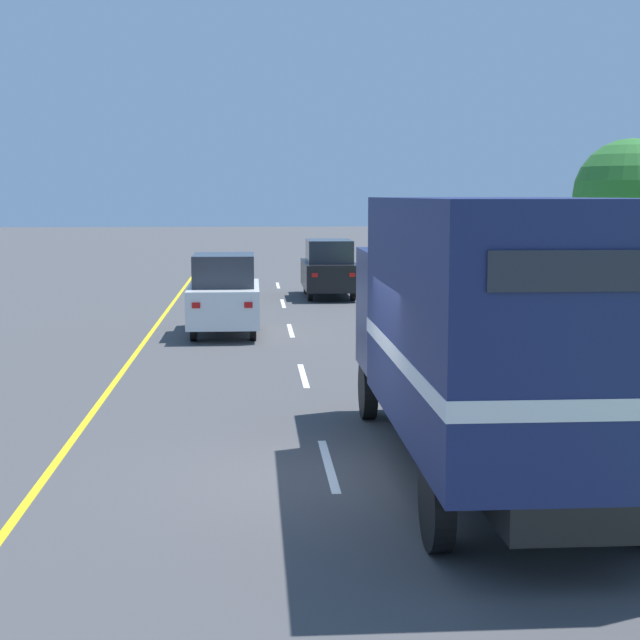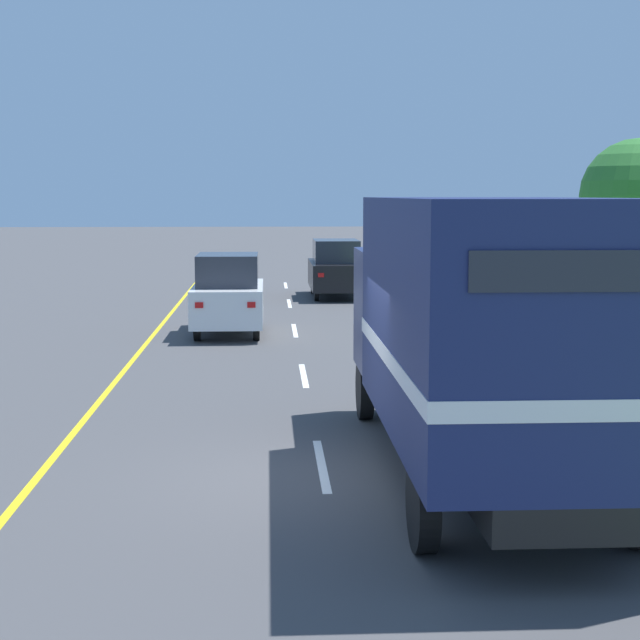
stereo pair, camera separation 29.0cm
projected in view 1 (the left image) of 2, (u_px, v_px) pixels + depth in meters
The scene contains 13 objects.
ground_plane at pixel (332, 477), 12.64m from camera, with size 200.00×200.00×0.00m, color #444447.
edge_line_yellow at pixel (124, 369), 20.46m from camera, with size 0.12×50.82×0.01m, color yellow.
centre_dash_near at pixel (328, 465), 13.22m from camera, with size 0.12×2.60×0.01m, color white.
centre_dash_mid_a at pixel (303, 375), 19.75m from camera, with size 0.12×2.60×0.01m, color white.
centre_dash_mid_b at pixel (291, 330), 26.29m from camera, with size 0.12×2.60×0.01m, color white.
centre_dash_far at pixel (283, 303), 32.82m from camera, with size 0.12×2.60×0.01m, color white.
centre_dash_farthest at pixel (278, 285), 39.35m from camera, with size 0.12×2.60×0.01m, color white.
horse_trailer_truck at pixel (491, 326), 12.23m from camera, with size 2.62×8.07×3.59m.
lead_car_white at pixel (224, 295), 25.47m from camera, with size 1.80×3.83×2.10m.
lead_car_black_ahead at pixel (329, 269), 34.76m from camera, with size 1.80×4.18×2.04m.
highway_sign at pixel (623, 280), 19.46m from camera, with size 2.07×0.09×2.96m.
roadside_tree_mid at pixel (631, 196), 29.60m from camera, with size 3.44×3.44×5.31m.
delineator_post at pixel (628, 416), 13.87m from camera, with size 0.08×0.08×0.95m.
Camera 1 is at (-1.00, -12.24, 3.63)m, focal length 55.00 mm.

